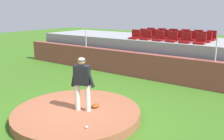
# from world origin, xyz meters

# --- Properties ---
(ground_plane) EXTENTS (60.00, 60.00, 0.00)m
(ground_plane) POSITION_xyz_m (0.00, 0.00, 0.00)
(ground_plane) COLOR #396B1D
(pitchers_mound) EXTENTS (3.94, 3.94, 0.27)m
(pitchers_mound) POSITION_xyz_m (0.00, 0.00, 0.13)
(pitchers_mound) COLOR #975539
(pitchers_mound) RESTS_ON ground_plane
(pitcher) EXTENTS (0.75, 0.40, 1.70)m
(pitcher) POSITION_xyz_m (0.19, 0.08, 1.25)
(pitcher) COLOR silver
(pitcher) RESTS_ON pitchers_mound
(baseball) EXTENTS (0.07, 0.07, 0.07)m
(baseball) POSITION_xyz_m (1.07, -0.76, 0.30)
(baseball) COLOR white
(baseball) RESTS_ON pitchers_mound
(fielding_glove) EXTENTS (0.25, 0.33, 0.11)m
(fielding_glove) POSITION_xyz_m (0.35, 0.48, 0.32)
(fielding_glove) COLOR #8E4215
(fielding_glove) RESTS_ON pitchers_mound
(brick_barrier) EXTENTS (17.84, 0.40, 1.23)m
(brick_barrier) POSITION_xyz_m (0.00, 5.33, 0.62)
(brick_barrier) COLOR brown
(brick_barrier) RESTS_ON ground_plane
(fence_post_left) EXTENTS (0.06, 0.06, 1.00)m
(fence_post_left) POSITION_xyz_m (-4.34, 5.33, 1.73)
(fence_post_left) COLOR silver
(fence_post_left) RESTS_ON brick_barrier
(fence_post_right) EXTENTS (0.06, 0.06, 1.00)m
(fence_post_right) POSITION_xyz_m (2.71, 5.33, 1.73)
(fence_post_right) COLOR silver
(fence_post_right) RESTS_ON brick_barrier
(bleacher_platform) EXTENTS (16.89, 3.82, 1.76)m
(bleacher_platform) POSITION_xyz_m (0.00, 7.76, 0.88)
(bleacher_platform) COLOR #96999E
(bleacher_platform) RESTS_ON ground_plane
(stadium_chair_0) EXTENTS (0.48, 0.44, 0.50)m
(stadium_chair_0) POSITION_xyz_m (-1.73, 6.37, 1.91)
(stadium_chair_0) COLOR maroon
(stadium_chair_0) RESTS_ON bleacher_platform
(stadium_chair_1) EXTENTS (0.48, 0.44, 0.50)m
(stadium_chair_1) POSITION_xyz_m (-1.07, 6.40, 1.91)
(stadium_chair_1) COLOR maroon
(stadium_chair_1) RESTS_ON bleacher_platform
(stadium_chair_2) EXTENTS (0.48, 0.44, 0.50)m
(stadium_chair_2) POSITION_xyz_m (-0.34, 6.38, 1.91)
(stadium_chair_2) COLOR maroon
(stadium_chair_2) RESTS_ON bleacher_platform
(stadium_chair_3) EXTENTS (0.48, 0.44, 0.50)m
(stadium_chair_3) POSITION_xyz_m (0.36, 6.38, 1.91)
(stadium_chair_3) COLOR maroon
(stadium_chair_3) RESTS_ON bleacher_platform
(stadium_chair_4) EXTENTS (0.48, 0.44, 0.50)m
(stadium_chair_4) POSITION_xyz_m (1.05, 6.36, 1.91)
(stadium_chair_4) COLOR maroon
(stadium_chair_4) RESTS_ON bleacher_platform
(stadium_chair_5) EXTENTS (0.48, 0.44, 0.50)m
(stadium_chair_5) POSITION_xyz_m (1.72, 6.40, 1.91)
(stadium_chair_5) COLOR maroon
(stadium_chair_5) RESTS_ON bleacher_platform
(stadium_chair_6) EXTENTS (0.48, 0.44, 0.50)m
(stadium_chair_6) POSITION_xyz_m (-1.72, 7.26, 1.91)
(stadium_chair_6) COLOR maroon
(stadium_chair_6) RESTS_ON bleacher_platform
(stadium_chair_7) EXTENTS (0.48, 0.44, 0.50)m
(stadium_chair_7) POSITION_xyz_m (-1.03, 7.27, 1.91)
(stadium_chair_7) COLOR maroon
(stadium_chair_7) RESTS_ON bleacher_platform
(stadium_chair_8) EXTENTS (0.48, 0.44, 0.50)m
(stadium_chair_8) POSITION_xyz_m (-0.34, 7.29, 1.91)
(stadium_chair_8) COLOR maroon
(stadium_chair_8) RESTS_ON bleacher_platform
(stadium_chair_9) EXTENTS (0.48, 0.44, 0.50)m
(stadium_chair_9) POSITION_xyz_m (0.34, 7.30, 1.91)
(stadium_chair_9) COLOR maroon
(stadium_chair_9) RESTS_ON bleacher_platform
(stadium_chair_10) EXTENTS (0.48, 0.44, 0.50)m
(stadium_chair_10) POSITION_xyz_m (1.02, 7.28, 1.91)
(stadium_chair_10) COLOR maroon
(stadium_chair_10) RESTS_ON bleacher_platform
(stadium_chair_11) EXTENTS (0.48, 0.44, 0.50)m
(stadium_chair_11) POSITION_xyz_m (1.76, 7.26, 1.91)
(stadium_chair_11) COLOR maroon
(stadium_chair_11) RESTS_ON bleacher_platform
(stadium_chair_12) EXTENTS (0.48, 0.44, 0.50)m
(stadium_chair_12) POSITION_xyz_m (-1.77, 8.20, 1.91)
(stadium_chair_12) COLOR maroon
(stadium_chair_12) RESTS_ON bleacher_platform
(stadium_chair_13) EXTENTS (0.48, 0.44, 0.50)m
(stadium_chair_13) POSITION_xyz_m (-1.04, 8.19, 1.91)
(stadium_chair_13) COLOR maroon
(stadium_chair_13) RESTS_ON bleacher_platform
(stadium_chair_14) EXTENTS (0.48, 0.44, 0.50)m
(stadium_chair_14) POSITION_xyz_m (-0.34, 8.19, 1.91)
(stadium_chair_14) COLOR maroon
(stadium_chair_14) RESTS_ON bleacher_platform
(stadium_chair_15) EXTENTS (0.48, 0.44, 0.50)m
(stadium_chair_15) POSITION_xyz_m (0.37, 8.19, 1.91)
(stadium_chair_15) COLOR maroon
(stadium_chair_15) RESTS_ON bleacher_platform
(stadium_chair_16) EXTENTS (0.48, 0.44, 0.50)m
(stadium_chair_16) POSITION_xyz_m (1.06, 8.20, 1.91)
(stadium_chair_16) COLOR maroon
(stadium_chair_16) RESTS_ON bleacher_platform
(stadium_chair_17) EXTENTS (0.48, 0.44, 0.50)m
(stadium_chair_17) POSITION_xyz_m (1.74, 8.20, 1.91)
(stadium_chair_17) COLOR maroon
(stadium_chair_17) RESTS_ON bleacher_platform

